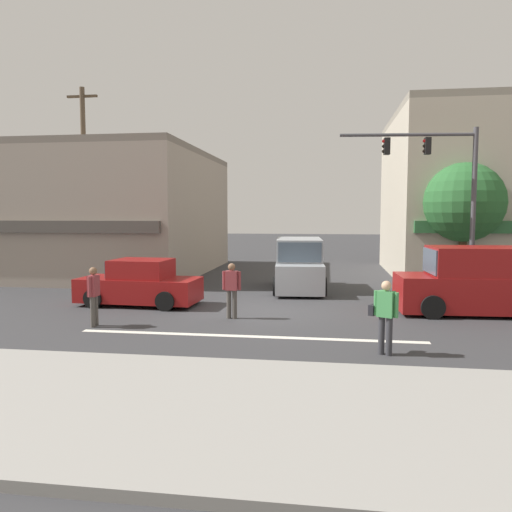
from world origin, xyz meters
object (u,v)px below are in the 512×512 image
traffic_light_mast (446,185)px  sedan_crossing_center (140,285)px  utility_pole_near_left (85,183)px  pedestrian_foreground_with_bag (385,313)px  van_crossing_leftbound (299,266)px  van_approaching_near (476,282)px  street_tree (464,203)px  pedestrian_far_side (232,287)px  pedestrian_mid_crossing (94,293)px

traffic_light_mast → sedan_crossing_center: size_ratio=1.48×
utility_pole_near_left → pedestrian_foreground_with_bag: bearing=-39.6°
van_crossing_leftbound → van_approaching_near: same height
street_tree → sedan_crossing_center: bearing=-158.0°
utility_pole_near_left → traffic_light_mast: 15.26m
street_tree → pedestrian_far_side: 10.79m
sedan_crossing_center → van_approaching_near: 11.00m
van_approaching_near → sedan_crossing_center: bearing=-179.9°
pedestrian_far_side → sedan_crossing_center: bearing=154.1°
street_tree → pedestrian_foreground_with_bag: bearing=-112.8°
utility_pole_near_left → sedan_crossing_center: size_ratio=2.08×
van_crossing_leftbound → pedestrian_mid_crossing: van_crossing_leftbound is taller
sedan_crossing_center → pedestrian_foreground_with_bag: bearing=-33.2°
pedestrian_mid_crossing → van_approaching_near: bearing=16.9°
street_tree → pedestrian_mid_crossing: bearing=-145.6°
street_tree → van_approaching_near: (-0.78, -4.74, -2.57)m
traffic_light_mast → van_approaching_near: (0.41, -2.55, -3.17)m
sedan_crossing_center → van_approaching_near: (11.00, 0.03, 0.29)m
traffic_light_mast → van_crossing_leftbound: 6.44m
utility_pole_near_left → pedestrian_mid_crossing: size_ratio=5.22×
street_tree → sedan_crossing_center: (-11.77, -4.77, -2.86)m
sedan_crossing_center → pedestrian_mid_crossing: bearing=-90.6°
utility_pole_near_left → sedan_crossing_center: (4.47, -5.03, -3.80)m
pedestrian_far_side → traffic_light_mast: bearing=31.5°
van_crossing_leftbound → pedestrian_mid_crossing: bearing=-124.9°
pedestrian_mid_crossing → van_crossing_leftbound: bearing=55.1°
utility_pole_near_left → sedan_crossing_center: 7.73m
utility_pole_near_left → van_approaching_near: (15.47, -5.00, -3.51)m
traffic_light_mast → pedestrian_far_side: traffic_light_mast is taller
street_tree → van_crossing_leftbound: 7.05m
sedan_crossing_center → pedestrian_far_side: bearing=-25.9°
traffic_light_mast → pedestrian_far_side: 8.85m
van_approaching_near → street_tree: bearing=80.7°
utility_pole_near_left → van_approaching_near: bearing=-17.9°
utility_pole_near_left → pedestrian_far_side: (8.03, -6.75, -3.56)m
utility_pole_near_left → pedestrian_far_side: utility_pole_near_left is taller
pedestrian_foreground_with_bag → pedestrian_far_side: size_ratio=1.00×
traffic_light_mast → van_approaching_near: traffic_light_mast is taller
pedestrian_foreground_with_bag → pedestrian_mid_crossing: 7.88m
van_approaching_near → pedestrian_far_side: (-7.44, -1.76, -0.06)m
van_crossing_leftbound → van_approaching_near: 7.14m
street_tree → van_approaching_near: size_ratio=1.11×
sedan_crossing_center → pedestrian_mid_crossing: pedestrian_mid_crossing is taller
pedestrian_mid_crossing → pedestrian_far_side: size_ratio=1.00×
utility_pole_near_left → traffic_light_mast: size_ratio=1.41×
pedestrian_foreground_with_bag → traffic_light_mast: bearing=69.0°
van_approaching_near → pedestrian_far_side: 7.64m
traffic_light_mast → pedestrian_foreground_with_bag: size_ratio=3.71×
traffic_light_mast → pedestrian_far_side: (-7.02, -4.31, -3.23)m
pedestrian_mid_crossing → pedestrian_foreground_with_bag: bearing=-12.3°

